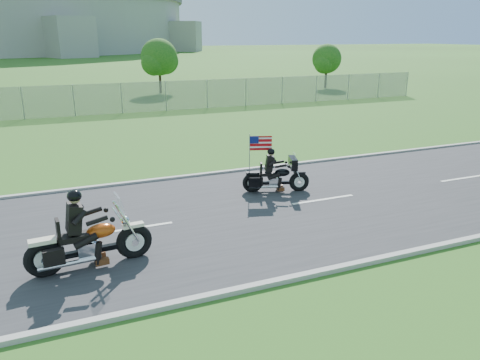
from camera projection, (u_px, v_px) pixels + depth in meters
name	position (u px, v px, depth m)	size (l,w,h in m)	color
ground	(203.00, 219.00, 13.31)	(420.00, 420.00, 0.00)	#2A4B17
road	(203.00, 219.00, 13.30)	(120.00, 8.00, 0.04)	#28282B
curb_north	(167.00, 179.00, 16.86)	(120.00, 0.18, 0.12)	#9E9B93
curb_south	(264.00, 285.00, 9.72)	(120.00, 0.18, 0.12)	#9E9B93
fence	(23.00, 103.00, 28.78)	(60.00, 0.03, 2.00)	gray
tree_fence_near	(159.00, 59.00, 41.10)	(3.52, 3.28, 4.75)	#382316
tree_fence_far	(327.00, 60.00, 45.34)	(3.08, 2.87, 4.20)	#382316
motorcycle_lead	(88.00, 244.00, 10.37)	(2.81, 0.81, 1.89)	black
motorcycle_follow	(276.00, 177.00, 15.43)	(2.16, 1.07, 1.86)	black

